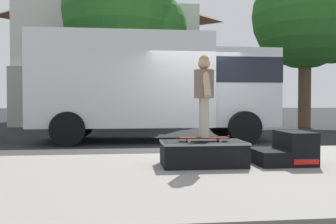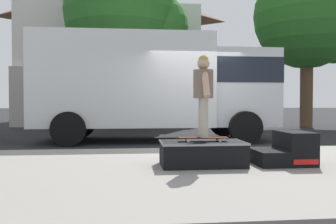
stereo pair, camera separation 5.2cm
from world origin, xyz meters
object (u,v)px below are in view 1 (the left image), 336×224
at_px(skate_box, 203,153).
at_px(skater_kid, 204,89).
at_px(street_tree_neighbour, 126,17).
at_px(street_tree_main, 311,19).
at_px(box_truck, 156,83).
at_px(skateboard, 204,138).
at_px(kicker_ramp, 287,150).

height_order(skate_box, skater_kid, skater_kid).
bearing_deg(skate_box, street_tree_neighbour, 96.97).
height_order(street_tree_main, street_tree_neighbour, street_tree_main).
xyz_separation_m(skate_box, street_tree_main, (7.12, 10.01, 4.59)).
distance_m(box_truck, street_tree_neighbour, 6.14).
bearing_deg(skateboard, street_tree_neighbour, 97.04).
height_order(skater_kid, street_tree_neighbour, street_tree_neighbour).
distance_m(skate_box, street_tree_neighbour, 11.22).
xyz_separation_m(kicker_ramp, street_tree_main, (5.72, 10.01, 4.58)).
bearing_deg(skateboard, kicker_ramp, 0.21).
bearing_deg(street_tree_neighbour, kicker_ramp, -75.46).
height_order(skate_box, street_tree_neighbour, street_tree_neighbour).
distance_m(skate_box, kicker_ramp, 1.40).
relative_size(skater_kid, street_tree_neighbour, 0.18).
xyz_separation_m(box_truck, street_tree_neighbour, (-0.89, 5.19, 3.15)).
distance_m(skateboard, skater_kid, 0.78).
bearing_deg(kicker_ramp, skater_kid, -179.79).
bearing_deg(kicker_ramp, street_tree_main, 60.25).
distance_m(skate_box, street_tree_main, 13.11).
bearing_deg(street_tree_neighbour, box_truck, -80.33).
bearing_deg(skate_box, skater_kid, -20.80).
distance_m(skate_box, skater_kid, 1.02).
xyz_separation_m(skater_kid, street_tree_neighbour, (-1.26, 10.20, 3.50)).
xyz_separation_m(kicker_ramp, skater_kid, (-1.38, -0.00, 1.00)).
distance_m(skateboard, street_tree_main, 13.03).
distance_m(street_tree_main, street_tree_neighbour, 8.37).
relative_size(kicker_ramp, box_truck, 0.13).
height_order(skateboard, skater_kid, skater_kid).
relative_size(kicker_ramp, skater_kid, 0.69).
bearing_deg(box_truck, street_tree_main, 33.83).
bearing_deg(street_tree_main, skater_kid, -125.35).
distance_m(skater_kid, street_tree_main, 12.79).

